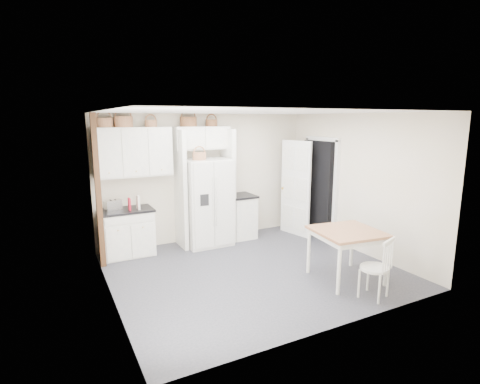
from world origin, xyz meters
TOP-DOWN VIEW (x-y plane):
  - floor at (0.00, 0.00)m, footprint 4.50×4.50m
  - ceiling at (0.00, 0.00)m, footprint 4.50×4.50m
  - wall_back at (0.00, 2.00)m, footprint 4.50×0.00m
  - wall_left at (-2.25, 0.00)m, footprint 0.00×4.00m
  - wall_right at (2.25, 0.00)m, footprint 0.00×4.00m
  - refrigerator at (-0.15, 1.61)m, footprint 0.89×0.72m
  - base_cab_left at (-1.70, 1.70)m, footprint 0.90×0.57m
  - base_cab_right at (0.66, 1.70)m, footprint 0.50×0.60m
  - dining_table at (1.13, -0.98)m, footprint 1.07×1.07m
  - windsor_chair at (1.04, -1.63)m, footprint 0.53×0.51m
  - counter_left at (-1.70, 1.70)m, footprint 0.94×0.61m
  - counter_right at (0.66, 1.70)m, footprint 0.54×0.64m
  - toaster at (-1.92, 1.71)m, footprint 0.31×0.22m
  - cookbook_red at (-1.66, 1.62)m, footprint 0.04×0.15m
  - cookbook_cream at (-1.50, 1.62)m, footprint 0.04×0.17m
  - basket_upper_a at (-1.96, 1.83)m, footprint 0.28×0.28m
  - basket_upper_b at (-1.64, 1.83)m, footprint 0.32×0.32m
  - basket_upper_c at (-1.15, 1.83)m, footprint 0.22×0.22m
  - basket_bridge_a at (-0.42, 1.83)m, footprint 0.33×0.33m
  - basket_bridge_b at (0.07, 1.83)m, footprint 0.24×0.24m
  - basket_fridge_a at (-0.33, 1.51)m, footprint 0.26×0.26m
  - upper_cabinet at (-1.50, 1.83)m, footprint 1.40×0.34m
  - bridge_cabinet at (-0.15, 1.83)m, footprint 1.12×0.34m
  - fridge_panel_left at (-0.66, 1.70)m, footprint 0.08×0.60m
  - fridge_panel_right at (0.36, 1.70)m, footprint 0.08×0.60m
  - trim_post at (-2.20, 1.35)m, footprint 0.09×0.09m
  - doorway_void at (2.16, 1.00)m, footprint 0.18×0.85m
  - door_slab at (1.80, 1.33)m, footprint 0.21×0.79m

SIDE VIEW (x-z plane):
  - floor at x=0.00m, z-range 0.00..0.00m
  - dining_table at x=1.13m, z-range 0.00..0.80m
  - base_cab_left at x=-1.70m, z-range 0.00..0.84m
  - windsor_chair at x=1.04m, z-range 0.00..0.87m
  - base_cab_right at x=0.66m, z-range 0.00..0.88m
  - counter_left at x=-1.70m, z-range 0.84..0.87m
  - refrigerator at x=-0.15m, z-range 0.00..1.73m
  - counter_right at x=0.66m, z-range 0.88..0.92m
  - toaster at x=-1.92m, z-range 0.87..1.07m
  - cookbook_red at x=-1.66m, z-range 0.87..1.09m
  - cookbook_cream at x=-1.50m, z-range 0.87..1.13m
  - doorway_void at x=2.16m, z-range 0.00..2.05m
  - door_slab at x=1.80m, z-range 0.00..2.05m
  - fridge_panel_left at x=-0.66m, z-range 0.00..2.30m
  - fridge_panel_right at x=0.36m, z-range 0.00..2.30m
  - wall_back at x=0.00m, z-range -0.95..3.55m
  - wall_left at x=-2.25m, z-range -0.70..3.30m
  - wall_right at x=2.25m, z-range -0.70..3.30m
  - trim_post at x=-2.20m, z-range 0.00..2.60m
  - basket_fridge_a at x=-0.33m, z-range 1.73..1.87m
  - upper_cabinet at x=-1.50m, z-range 1.45..2.35m
  - bridge_cabinet at x=-0.15m, z-range 1.90..2.35m
  - basket_upper_c at x=-1.15m, z-range 2.35..2.48m
  - basket_bridge_b at x=0.07m, z-range 2.35..2.49m
  - basket_upper_a at x=-1.96m, z-range 2.35..2.51m
  - basket_bridge_a at x=-0.42m, z-range 2.35..2.53m
  - basket_upper_b at x=-1.64m, z-range 2.35..2.54m
  - ceiling at x=0.00m, z-range 2.60..2.60m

